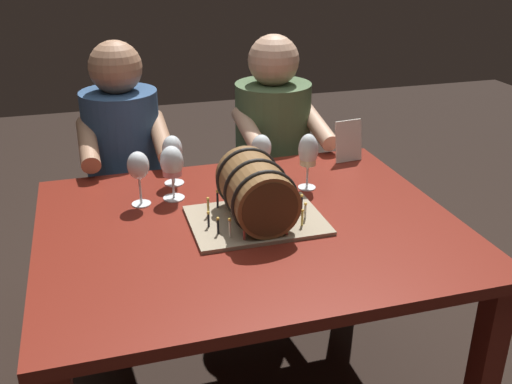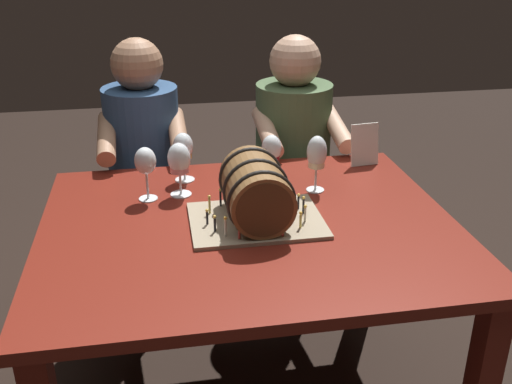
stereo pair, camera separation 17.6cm
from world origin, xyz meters
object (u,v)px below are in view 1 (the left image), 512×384
dining_table (249,252)px  wine_glass_rose (172,164)px  wine_glass_empty (138,167)px  person_seated_right (272,179)px  wine_glass_red (261,150)px  person_seated_left (128,197)px  wine_glass_amber (172,152)px  wine_glass_white (308,153)px  menu_card (349,141)px  barrel_cake (256,193)px

dining_table → wine_glass_rose: size_ratio=6.84×
dining_table → wine_glass_rose: bearing=128.5°
dining_table → wine_glass_rose: 0.38m
wine_glass_empty → person_seated_right: person_seated_right is taller
wine_glass_red → person_seated_left: size_ratio=0.15×
wine_glass_amber → person_seated_right: (0.49, 0.39, -0.32)m
wine_glass_white → person_seated_right: 0.65m
wine_glass_red → menu_card: bearing=14.5°
wine_glass_amber → wine_glass_red: (0.30, -0.06, -0.00)m
wine_glass_red → menu_card: 0.39m
wine_glass_rose → wine_glass_empty: bearing=-171.4°
dining_table → menu_card: 0.68m
barrel_cake → wine_glass_empty: size_ratio=2.21×
wine_glass_empty → wine_glass_amber: bearing=47.3°
wine_glass_white → wine_glass_red: bearing=141.3°
wine_glass_empty → person_seated_right: (0.62, 0.53, -0.33)m
wine_glass_white → wine_glass_amber: bearing=158.9°
barrel_cake → wine_glass_amber: barrel_cake is taller
wine_glass_amber → wine_glass_rose: bearing=-99.6°
wine_glass_amber → wine_glass_red: 0.31m
wine_glass_white → menu_card: (0.25, 0.20, -0.05)m
dining_table → wine_glass_empty: wine_glass_empty is taller
barrel_cake → wine_glass_empty: bearing=145.4°
wine_glass_amber → person_seated_left: (-0.15, 0.39, -0.33)m
wine_glass_rose → wine_glass_white: wine_glass_white is taller
wine_glass_amber → wine_glass_rose: 0.13m
dining_table → person_seated_right: (0.32, 0.76, -0.10)m
wine_glass_empty → wine_glass_rose: bearing=8.6°
wine_glass_rose → person_seated_left: 0.62m
person_seated_left → dining_table: bearing=-67.2°
barrel_cake → wine_glass_white: bearing=39.2°
menu_card → barrel_cake: bearing=-146.9°
wine_glass_rose → dining_table: bearing=-51.5°
wine_glass_red → menu_card: (0.38, 0.10, -0.04)m
barrel_cake → menu_card: bearing=39.5°
wine_glass_rose → person_seated_right: size_ratio=0.16×
menu_card → person_seated_left: person_seated_left is taller
dining_table → wine_glass_amber: (-0.17, 0.37, 0.22)m
wine_glass_amber → person_seated_right: 0.70m
wine_glass_white → person_seated_left: person_seated_left is taller
wine_glass_rose → menu_card: size_ratio=1.15×
wine_glass_amber → person_seated_right: bearing=38.3°
wine_glass_empty → person_seated_left: (-0.01, 0.53, -0.34)m
wine_glass_rose → person_seated_right: (0.51, 0.51, -0.32)m
wine_glass_empty → menu_card: (0.81, 0.18, -0.05)m
wine_glass_amber → dining_table: bearing=-64.9°
dining_table → wine_glass_rose: (-0.19, 0.24, 0.23)m
barrel_cake → menu_card: (0.49, 0.40, -0.02)m
wine_glass_red → person_seated_left: (-0.45, 0.45, -0.32)m
dining_table → wine_glass_rose: wine_glass_rose is taller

